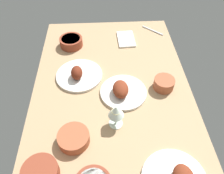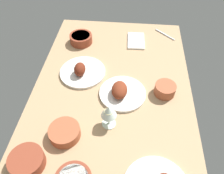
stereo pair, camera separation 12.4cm
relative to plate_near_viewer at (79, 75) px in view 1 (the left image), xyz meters
The scene contains 10 objects.
dining_table 22.57cm from the plate_near_viewer, 60.17° to the left, with size 140.00×90.00×4.00cm, color tan.
plate_near_viewer is the anchor object (origin of this frame).
plate_far_side 28.76cm from the plate_near_viewer, 59.48° to the left, with size 25.91×25.91×8.20cm.
bowl_onions 42.53cm from the plate_near_viewer, ahead, with size 14.89×14.89×5.24cm.
bowl_pasta 50.00cm from the plate_near_viewer, 76.93° to the left, with size 11.58×11.58×6.25cm.
bowl_potatoes 31.68cm from the plate_near_viewer, 168.36° to the right, with size 15.41×15.41×6.02cm.
bowl_soup 59.43cm from the plate_near_viewer, 12.58° to the right, with size 15.26×15.26×5.81cm.
wine_glass 40.27cm from the plate_near_viewer, 30.31° to the left, with size 7.60×7.60×14.00cm.
folded_napkin 47.74cm from the plate_near_viewer, 138.14° to the left, with size 18.39×11.58×1.20cm, color white.
fork_loose 69.62cm from the plate_near_viewer, 130.76° to the left, with size 17.84×0.90×0.80cm, color silver.
Camera 1 is at (83.07, -4.54, 98.56)cm, focal length 35.40 mm.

